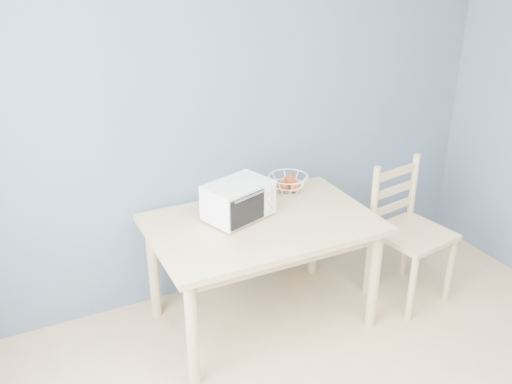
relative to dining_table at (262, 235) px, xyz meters
name	(u,v)px	position (x,y,z in m)	size (l,w,h in m)	color
room	(493,284)	(0.03, -1.70, 0.65)	(4.01, 4.51, 2.61)	tan
dining_table	(262,235)	(0.00, 0.00, 0.00)	(1.40, 0.90, 0.75)	tan
toaster_oven	(236,201)	(-0.13, 0.10, 0.23)	(0.47, 0.41, 0.24)	silver
fruit_basket	(288,183)	(0.35, 0.31, 0.17)	(0.34, 0.34, 0.14)	white
dining_chair	(407,234)	(1.04, -0.16, -0.16)	(0.53, 0.53, 0.99)	tan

